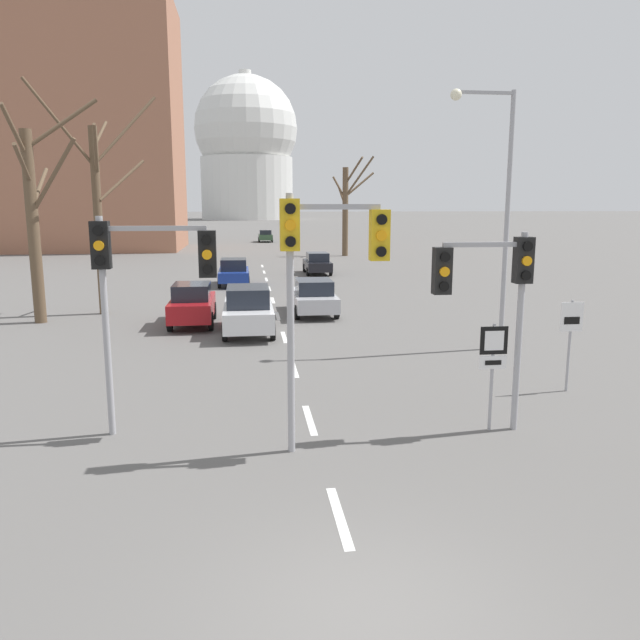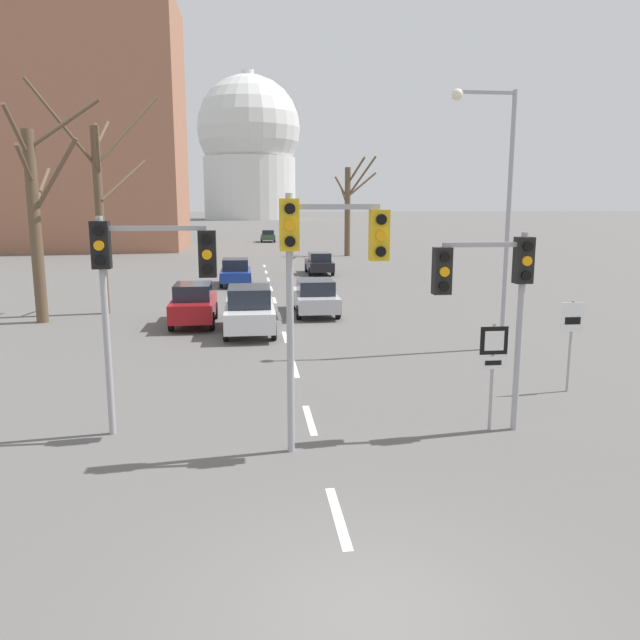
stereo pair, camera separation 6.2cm
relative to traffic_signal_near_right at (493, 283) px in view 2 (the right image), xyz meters
The scene contains 28 objects.
ground_plane 7.57m from the traffic_signal_near_right, 122.96° to the right, with size 800.00×800.00×0.00m, color #5E5B59.
lane_stripe_0 5.97m from the traffic_signal_near_right, 137.76° to the right, with size 0.16×2.00×0.01m, color silver.
lane_stripe_1 5.04m from the traffic_signal_near_right, 163.32° to the left, with size 0.16×2.00×0.01m, color silver.
lane_stripe_2 7.47m from the traffic_signal_near_right, 123.56° to the left, with size 0.16×2.00×0.01m, color silver.
lane_stripe_3 11.25m from the traffic_signal_near_right, 110.22° to the left, with size 0.16×2.00×0.01m, color silver.
lane_stripe_4 15.42m from the traffic_signal_near_right, 104.30° to the left, with size 0.16×2.00×0.01m, color silver.
lane_stripe_5 19.74m from the traffic_signal_near_right, 101.03° to the left, with size 0.16×2.00×0.01m, color silver.
lane_stripe_6 24.12m from the traffic_signal_near_right, 98.97° to the left, with size 0.16×2.00×0.01m, color silver.
lane_stripe_7 28.54m from the traffic_signal_near_right, 97.55° to the left, with size 0.16×2.00×0.01m, color silver.
lane_stripe_8 32.99m from the traffic_signal_near_right, 96.52° to the left, with size 0.16×2.00×0.01m, color silver.
lane_stripe_9 37.44m from the traffic_signal_near_right, 95.73° to the left, with size 0.16×2.00×0.01m, color silver.
traffic_signal_near_right is the anchor object (origin of this frame).
traffic_signal_centre_tall 3.78m from the traffic_signal_near_right, 169.95° to the right, with size 2.06×0.34×5.03m.
traffic_signal_near_left 7.27m from the traffic_signal_near_right, behind, with size 2.48×0.34×4.60m.
route_sign_post 1.63m from the traffic_signal_near_right, ahead, with size 0.60×0.08×2.34m.
speed_limit_sign 4.37m from the traffic_signal_near_right, 38.22° to the left, with size 0.60×0.08×2.41m.
street_lamp_right 8.28m from the traffic_signal_near_right, 67.52° to the left, with size 2.15×0.36×8.37m.
sedan_near_left 68.99m from the traffic_signal_near_right, 91.96° to the left, with size 1.82×3.98×1.55m.
sedan_near_right 12.37m from the traffic_signal_near_right, 114.39° to the left, with size 1.90×4.54×1.79m.
sedan_mid_centre 15.26m from the traffic_signal_near_right, 98.01° to the left, with size 1.87×4.34×1.56m.
sedan_far_left 15.01m from the traffic_signal_near_right, 119.24° to the left, with size 1.74×4.11×1.71m.
sedan_far_right 31.06m from the traffic_signal_near_right, 90.11° to the left, with size 1.75×4.10×1.51m.
sedan_distant_centre 26.09m from the traffic_signal_near_right, 102.82° to the left, with size 1.84×4.18×1.62m.
bare_tree_left_near 19.78m from the traffic_signal_near_right, 125.14° to the left, with size 4.82×4.40×9.79m.
bare_tree_right_near 46.33m from the traffic_signal_near_right, 84.44° to the left, with size 3.98×4.39×9.19m.
bare_tree_left_far 19.65m from the traffic_signal_near_right, 133.32° to the left, with size 3.07×5.06×9.04m.
capitol_dome 192.65m from the traffic_signal_near_right, 91.11° to the left, with size 32.17×32.17×45.44m.
apartment_block_left 62.64m from the traffic_signal_near_right, 109.67° to the left, with size 18.00×14.00×25.64m, color #9E664C.
Camera 2 is at (-1.33, -6.58, 4.83)m, focal length 35.00 mm.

